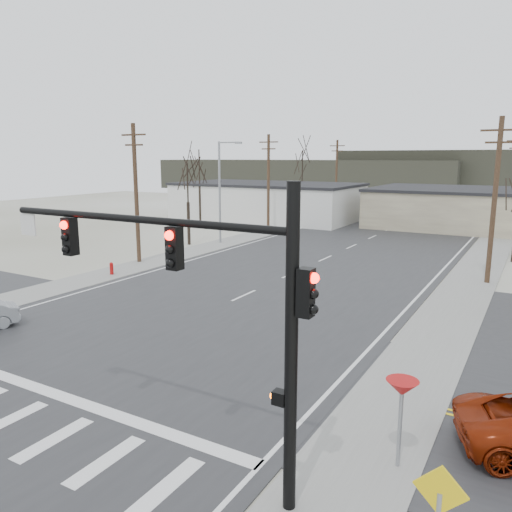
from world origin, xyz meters
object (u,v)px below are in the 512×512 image
at_px(car_far_a, 441,214).
at_px(car_far_b, 362,213).
at_px(fire_hydrant, 112,268).
at_px(traffic_signal_mast, 214,294).

bearing_deg(car_far_a, car_far_b, 31.37).
distance_m(car_far_a, car_far_b, 9.42).
distance_m(fire_hydrant, car_far_b, 38.88).
bearing_deg(car_far_a, fire_hydrant, 86.69).
distance_m(traffic_signal_mast, car_far_b, 54.72).
bearing_deg(traffic_signal_mast, fire_hydrant, 141.87).
height_order(traffic_signal_mast, car_far_a, traffic_signal_mast).
xyz_separation_m(fire_hydrant, car_far_a, (13.44, 41.32, 0.29)).
distance_m(fire_hydrant, car_far_a, 43.46).
bearing_deg(traffic_signal_mast, car_far_a, 94.79).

